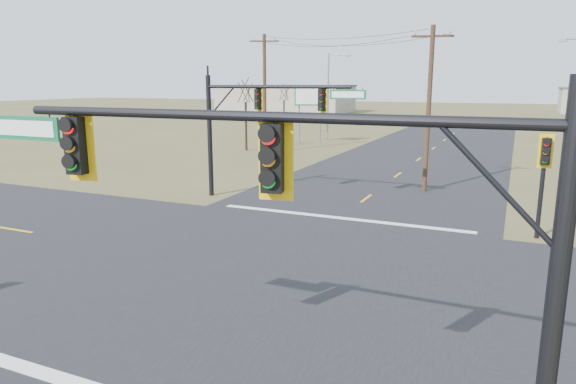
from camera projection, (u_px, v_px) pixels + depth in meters
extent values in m
plane|color=brown|center=(269.00, 272.00, 17.05)|extent=(320.00, 320.00, 0.00)
cube|color=black|center=(269.00, 271.00, 17.05)|extent=(160.00, 14.00, 0.02)
cube|color=black|center=(269.00, 271.00, 17.05)|extent=(14.00, 160.00, 0.02)
cube|color=silver|center=(340.00, 218.00, 23.75)|extent=(12.00, 0.40, 0.01)
cylinder|color=black|center=(553.00, 322.00, 6.61)|extent=(0.25, 0.25, 6.25)
cylinder|color=black|center=(245.00, 116.00, 7.85)|extent=(8.92, 0.16, 0.16)
cube|color=#0C5836|center=(24.00, 128.00, 9.85)|extent=(1.80, 0.05, 0.45)
cylinder|color=black|center=(210.00, 137.00, 28.00)|extent=(0.26, 0.26, 6.56)
cylinder|color=black|center=(275.00, 87.00, 25.86)|extent=(7.96, 0.17, 0.17)
cube|color=#0C5836|center=(348.00, 95.00, 24.42)|extent=(1.80, 0.05, 0.45)
cylinder|color=black|center=(541.00, 189.00, 20.34)|extent=(0.17, 0.17, 4.08)
cylinder|color=#472F1E|center=(429.00, 111.00, 28.75)|extent=(0.27, 0.27, 9.25)
cube|color=#472F1E|center=(433.00, 36.00, 27.91)|extent=(2.23, 0.62, 0.12)
cylinder|color=#472F1E|center=(265.00, 95.00, 44.84)|extent=(0.30, 0.30, 10.26)
cube|color=#472F1E|center=(264.00, 41.00, 43.90)|extent=(2.35, 1.11, 0.12)
cylinder|color=gray|center=(299.00, 115.00, 53.21)|extent=(0.16, 0.16, 5.82)
cylinder|color=gray|center=(320.00, 116.00, 52.28)|extent=(0.16, 0.16, 5.82)
cube|color=#0C5836|center=(310.00, 96.00, 52.34)|extent=(2.99, 0.98, 1.94)
cube|color=gray|center=(562.00, 41.00, 33.45)|extent=(0.55, 0.35, 0.16)
cylinder|color=gray|center=(328.00, 98.00, 55.39)|extent=(0.18, 0.18, 9.24)
cylinder|color=gray|center=(339.00, 55.00, 54.03)|extent=(2.22, 0.11, 0.11)
cube|color=gray|center=(349.00, 56.00, 53.61)|extent=(0.53, 0.28, 0.17)
cylinder|color=black|center=(246.00, 126.00, 47.43)|extent=(0.22, 0.22, 4.47)
cylinder|color=black|center=(284.00, 117.00, 62.35)|extent=(0.19, 0.19, 4.17)
cube|color=#A8A195|center=(285.00, 99.00, 112.82)|extent=(28.00, 14.00, 5.50)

